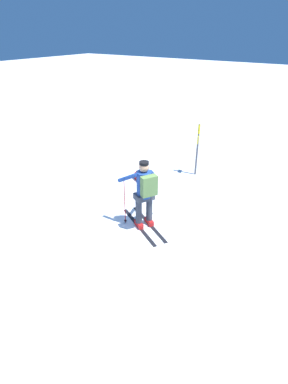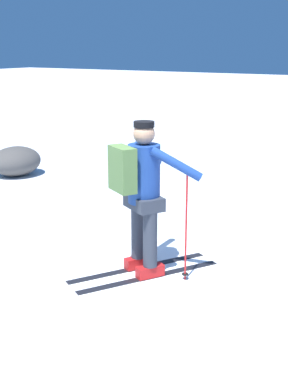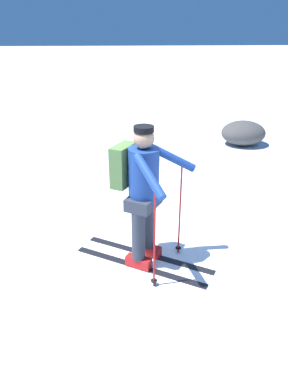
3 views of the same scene
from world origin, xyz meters
TOP-DOWN VIEW (x-y plane):
  - ground_plane at (0.00, 0.00)m, footprint 80.00×80.00m
  - skier at (-0.18, 0.16)m, footprint 1.63×1.19m
  - dropped_backpack at (-1.60, 2.20)m, footprint 0.52×0.58m
  - trail_marker at (-0.44, 3.46)m, footprint 0.10×0.24m

SIDE VIEW (x-z plane):
  - ground_plane at x=0.00m, z-range 0.00..0.00m
  - dropped_backpack at x=-1.60m, z-range -0.01..0.28m
  - skier at x=-0.18m, z-range 0.13..1.78m
  - trail_marker at x=-0.44m, z-range 0.17..1.81m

